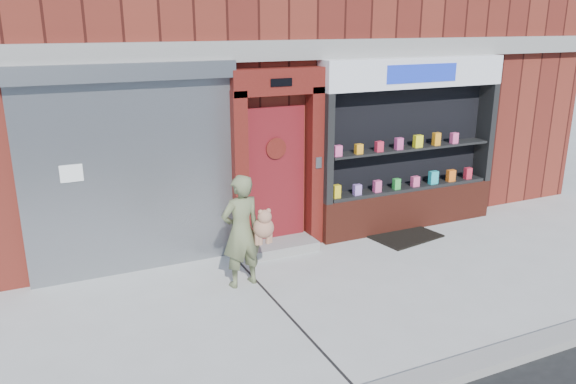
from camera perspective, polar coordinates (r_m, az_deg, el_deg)
ground at (r=8.16m, az=9.29°, el=-9.22°), size 80.00×80.00×0.00m
curb at (r=6.71m, az=19.97°, el=-15.74°), size 60.00×0.30×0.12m
building at (r=12.73m, az=-5.80°, el=18.81°), size 12.00×8.16×8.00m
shutter_bay at (r=8.24m, az=-15.74°, el=3.32°), size 3.10×0.30×3.04m
red_door_bay at (r=8.86m, az=-1.04°, el=3.15°), size 1.52×0.58×2.90m
pharmacy_bay at (r=10.08m, az=12.20°, el=3.97°), size 3.50×0.41×3.00m
woman at (r=7.76m, az=-4.58°, el=-3.94°), size 0.77×0.48×1.61m
doormat at (r=9.94m, az=11.77°, el=-4.39°), size 1.26×0.98×0.03m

